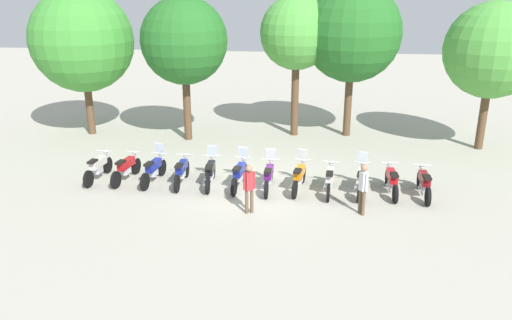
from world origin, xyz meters
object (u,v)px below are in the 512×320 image
at_px(motorcycle_1, 126,168).
at_px(motorcycle_9, 361,179).
at_px(person_1, 363,185).
at_px(tree_1, 184,41).
at_px(motorcycle_10, 392,180).
at_px(motorcycle_0, 98,167).
at_px(motorcycle_3, 182,171).
at_px(tree_4, 493,51).
at_px(tree_0, 82,41).
at_px(motorcycle_6, 269,176).
at_px(person_0, 249,185).
at_px(motorcycle_2, 154,169).
at_px(tree_2, 297,33).
at_px(motorcycle_8, 330,179).
at_px(motorcycle_11, 424,183).
at_px(tree_3, 352,33).
at_px(motorcycle_5, 239,174).
at_px(motorcycle_4, 210,172).
at_px(motorcycle_7, 299,176).

height_order(motorcycle_1, motorcycle_9, motorcycle_9).
bearing_deg(person_1, tree_1, 100.60).
bearing_deg(motorcycle_10, motorcycle_0, 87.43).
height_order(motorcycle_3, tree_4, tree_4).
xyz_separation_m(motorcycle_1, tree_0, (-4.10, 5.96, 4.05)).
bearing_deg(tree_4, motorcycle_6, -146.03).
xyz_separation_m(motorcycle_10, person_0, (-4.78, -2.24, 0.46)).
bearing_deg(motorcycle_2, person_1, -98.16).
bearing_deg(motorcycle_6, tree_2, -3.71).
xyz_separation_m(motorcycle_1, motorcycle_8, (7.63, -0.21, 0.00)).
bearing_deg(motorcycle_10, tree_0, 64.08).
height_order(motorcycle_10, tree_0, tree_0).
height_order(motorcycle_0, tree_0, tree_0).
relative_size(motorcycle_9, motorcycle_11, 1.00).
distance_m(tree_1, tree_4, 13.48).
height_order(tree_1, tree_3, tree_3).
relative_size(tree_0, tree_2, 1.05).
distance_m(person_1, tree_4, 10.26).
height_order(motorcycle_11, tree_3, tree_3).
distance_m(motorcycle_10, tree_1, 11.29).
bearing_deg(motorcycle_5, tree_0, 59.16).
distance_m(person_0, tree_2, 10.16).
distance_m(motorcycle_1, tree_4, 16.04).
bearing_deg(motorcycle_1, tree_0, 42.21).
distance_m(motorcycle_1, motorcycle_6, 5.45).
xyz_separation_m(motorcycle_8, tree_0, (-11.73, 6.17, 4.05)).
distance_m(motorcycle_6, tree_0, 12.06).
bearing_deg(motorcycle_8, tree_2, 16.46).
bearing_deg(tree_0, motorcycle_10, -23.35).
height_order(motorcycle_4, tree_4, tree_4).
relative_size(motorcycle_5, motorcycle_8, 1.00).
distance_m(motorcycle_2, tree_0, 8.90).
height_order(motorcycle_5, person_0, person_0).
height_order(motorcycle_2, motorcycle_3, motorcycle_2).
relative_size(motorcycle_2, motorcycle_4, 1.00).
bearing_deg(motorcycle_5, tree_1, 35.67).
bearing_deg(motorcycle_7, tree_2, 13.06).
relative_size(motorcycle_0, motorcycle_2, 1.00).
height_order(motorcycle_8, tree_0, tree_0).
distance_m(motorcycle_4, tree_4, 13.21).
distance_m(motorcycle_8, person_1, 2.05).
relative_size(motorcycle_2, motorcycle_5, 1.00).
relative_size(motorcycle_9, tree_1, 0.33).
xyz_separation_m(motorcycle_4, motorcycle_6, (2.18, -0.14, 0.00)).
relative_size(motorcycle_10, tree_3, 0.30).
xyz_separation_m(motorcycle_8, motorcycle_10, (2.18, 0.16, 0.00)).
bearing_deg(tree_3, motorcycle_0, -142.76).
relative_size(motorcycle_8, motorcycle_11, 1.00).
bearing_deg(motorcycle_9, tree_1, 61.15).
distance_m(motorcycle_9, tree_0, 14.76).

